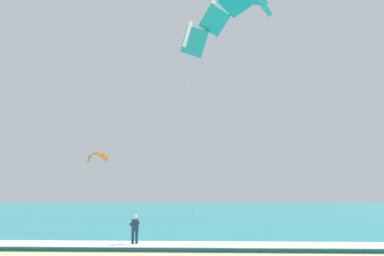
{
  "coord_description": "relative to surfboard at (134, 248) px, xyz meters",
  "views": [
    {
      "loc": [
        -0.27,
        -6.63,
        2.63
      ],
      "look_at": [
        -1.31,
        16.36,
        6.67
      ],
      "focal_mm": 36.08,
      "sensor_mm": 36.0,
      "label": 1
    }
  ],
  "objects": [
    {
      "name": "kite_primary",
      "position": [
        5.03,
        3.09,
        14.17
      ],
      "size": [
        7.23,
        7.86,
        14.36
      ],
      "color": "teal"
    },
    {
      "name": "kitesurfer",
      "position": [
        -0.01,
        0.02,
        0.91
      ],
      "size": [
        0.63,
        0.62,
        1.69
      ],
      "color": "#143347",
      "rests_on": "ground"
    },
    {
      "name": "surfboard",
      "position": [
        0.0,
        0.0,
        0.0
      ],
      "size": [
        0.84,
        1.47,
        0.09
      ],
      "color": "#239EC6",
      "rests_on": "ground"
    },
    {
      "name": "kite_distant",
      "position": [
        -15.17,
        43.82,
        9.23
      ],
      "size": [
        4.19,
        2.88,
        1.71
      ],
      "color": "orange"
    },
    {
      "name": "surf_foam",
      "position": [
        4.07,
        0.04,
        0.19
      ],
      "size": [
        200.0,
        2.43,
        0.04
      ],
      "primitive_type": "cube",
      "color": "white",
      "rests_on": "sea"
    },
    {
      "name": "sea",
      "position": [
        4.07,
        59.04,
        0.07
      ],
      "size": [
        200.0,
        120.0,
        0.2
      ],
      "primitive_type": "cube",
      "color": "teal",
      "rests_on": "ground"
    }
  ]
}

